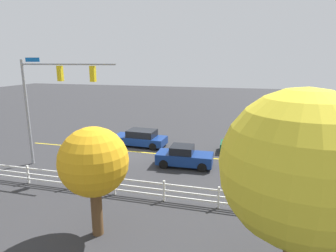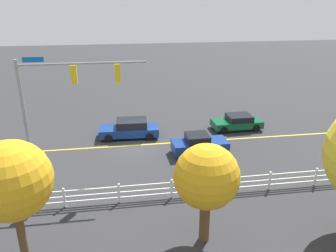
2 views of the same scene
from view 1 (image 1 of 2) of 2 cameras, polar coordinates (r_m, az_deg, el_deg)
ground_plane at (r=23.48m, az=-6.31°, el=-5.24°), size 120.00×120.00×0.00m
lane_center_stripe at (r=22.39m, az=3.33°, el=-6.09°), size 28.00×0.16×0.01m
signal_assembly at (r=20.67m, az=-22.89°, el=6.34°), size 7.04×0.38×7.56m
car_0 at (r=20.11m, az=3.30°, el=-6.24°), size 3.99×1.90×1.50m
car_1 at (r=24.92m, az=-5.65°, el=-2.44°), size 4.75×2.17×1.45m
car_2 at (r=23.75m, az=15.73°, el=-3.87°), size 4.18×2.04×1.26m
white_rail_fence at (r=15.81m, az=-5.96°, el=-12.24°), size 26.10×0.10×1.15m
tree_1 at (r=9.53m, az=25.22°, el=-7.75°), size 4.91×4.91×6.63m
tree_2 at (r=12.00m, az=-14.82°, el=-7.18°), size 2.88×2.88×4.76m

